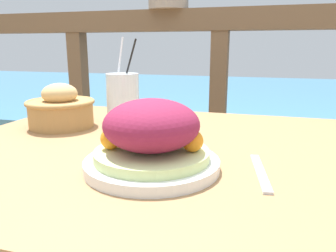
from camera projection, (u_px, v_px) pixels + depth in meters
name	position (u px, v px, depth m)	size (l,w,h in m)	color
patio_table	(174.00, 188.00, 0.77)	(1.09, 0.86, 0.75)	#997047
railing_fence	(218.00, 95.00, 1.43)	(2.80, 0.08, 1.13)	brown
sea_backdrop	(245.00, 111.00, 3.89)	(12.00, 4.00, 0.45)	teal
salad_plate	(152.00, 140.00, 0.60)	(0.25, 0.25, 0.13)	silver
drink_glass	(123.00, 102.00, 0.90)	(0.09, 0.09, 0.25)	silver
bread_basket	(61.00, 109.00, 0.93)	(0.19, 0.19, 0.12)	#AD7F47
fork	(260.00, 172.00, 0.60)	(0.04, 0.18, 0.00)	silver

